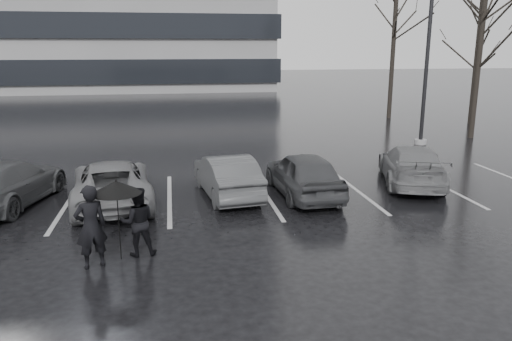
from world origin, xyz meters
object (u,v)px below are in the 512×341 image
object	(u,v)px
tree_east	(480,52)
pedestrian_left	(91,227)
car_west_c	(7,183)
car_east	(411,165)
car_west_b	(112,182)
car_west_a	(227,175)
tree_north	(393,46)
tree_ne	(476,60)
lamp_post	(428,42)
car_main	(304,174)
pedestrian_right	(138,221)

from	to	relation	value
tree_east	pedestrian_left	bearing A→B (deg)	-142.88
car_west_c	car_east	distance (m)	11.87
car_west_b	car_east	size ratio (longest dim) A/B	1.03
car_west_a	pedestrian_left	bearing A→B (deg)	46.87
tree_east	tree_north	xyz separation A→B (m)	(-1.00, 7.00, 0.25)
car_west_b	tree_ne	size ratio (longest dim) A/B	0.63
car_east	lamp_post	xyz separation A→B (m)	(3.52, 6.11, 3.78)
pedestrian_left	lamp_post	xyz separation A→B (m)	(12.54, 10.78, 3.56)
car_main	pedestrian_right	xyz separation A→B (m)	(-4.48, -3.56, 0.08)
car_west_c	pedestrian_right	size ratio (longest dim) A/B	2.97
pedestrian_right	tree_ne	bearing A→B (deg)	-143.29
pedestrian_left	lamp_post	size ratio (longest dim) A/B	0.17
car_main	car_west_b	xyz separation A→B (m)	(-5.40, 0.14, -0.04)
tree_north	car_west_c	bearing A→B (deg)	-140.65
car_main	car_west_a	distance (m)	2.22
car_east	tree_ne	xyz separation A→B (m)	(9.16, 11.19, 2.88)
car_east	tree_north	bearing A→B (deg)	-93.70
car_west_a	car_west_b	xyz separation A→B (m)	(-3.21, -0.21, -0.00)
car_east	car_west_b	bearing A→B (deg)	21.29
car_main	car_west_c	distance (m)	8.20
car_east	lamp_post	bearing A→B (deg)	-101.92
car_west_b	tree_east	xyz separation A→B (m)	(15.74, 7.71, 3.39)
car_west_a	car_west_c	world-z (taller)	car_west_c
car_main	lamp_post	world-z (taller)	lamp_post
lamp_post	car_west_b	bearing A→B (deg)	-152.28
car_main	car_west_a	size ratio (longest dim) A/B	1.03
car_east	pedestrian_left	world-z (taller)	pedestrian_left
car_west_c	tree_east	size ratio (longest dim) A/B	0.54
car_main	car_east	size ratio (longest dim) A/B	0.90
lamp_post	tree_north	world-z (taller)	lamp_post
car_west_b	lamp_post	world-z (taller)	lamp_post
car_west_a	car_west_b	world-z (taller)	car_west_a
car_west_a	car_west_c	xyz separation A→B (m)	(-5.99, 0.12, 0.02)
car_west_b	pedestrian_right	xyz separation A→B (m)	(0.92, -3.70, 0.12)
tree_north	tree_east	bearing A→B (deg)	-81.87
car_main	pedestrian_left	world-z (taller)	pedestrian_left
car_west_b	pedestrian_right	world-z (taller)	pedestrian_right
car_west_c	car_main	bearing A→B (deg)	-170.15
car_west_c	tree_north	world-z (taller)	tree_north
pedestrian_right	tree_east	world-z (taller)	tree_east
car_main	car_west_c	xyz separation A→B (m)	(-8.19, 0.47, -0.02)
car_west_b	tree_ne	xyz separation A→B (m)	(18.24, 11.71, 2.89)
car_main	tree_ne	world-z (taller)	tree_ne
tree_ne	car_west_a	bearing A→B (deg)	-142.59
car_east	pedestrian_right	size ratio (longest dim) A/B	2.91
lamp_post	car_west_c	bearing A→B (deg)	-157.77
lamp_post	tree_north	distance (m)	8.36
car_west_a	tree_east	bearing A→B (deg)	-156.47
car_west_a	tree_east	world-z (taller)	tree_east
tree_ne	car_main	bearing A→B (deg)	-137.31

